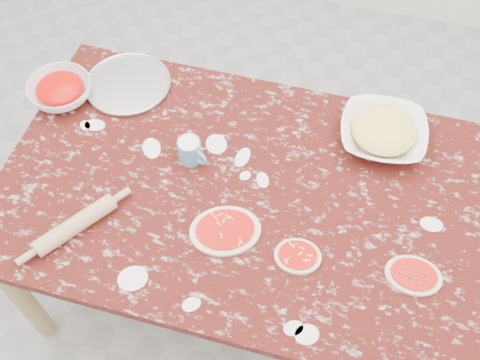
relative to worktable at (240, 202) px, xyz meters
The scene contains 10 objects.
ground 0.67m from the worktable, ahead, with size 4.00×4.00×0.00m, color gray.
worktable is the anchor object (origin of this frame).
pizza_tray 0.63m from the worktable, 147.62° to the left, with size 0.32×0.32×0.01m, color #B2B2B7.
sauce_bowl 0.78m from the worktable, 163.85° to the left, with size 0.23×0.23×0.07m, color white.
cheese_bowl 0.55m from the worktable, 37.86° to the left, with size 0.30×0.30×0.07m, color white.
flour_mug 0.24m from the worktable, 159.37° to the left, with size 0.11×0.08×0.09m.
pizza_left 0.19m from the worktable, 90.43° to the right, with size 0.28×0.25×0.02m.
pizza_mid 0.32m from the worktable, 39.65° to the right, with size 0.16×0.14×0.02m.
pizza_right 0.61m from the worktable, 15.93° to the right, with size 0.17×0.13×0.02m.
rolling_pin 0.55m from the worktable, 147.86° to the right, with size 0.06×0.06×0.28m, color tan.
Camera 1 is at (0.27, -0.97, 2.28)m, focal length 41.54 mm.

